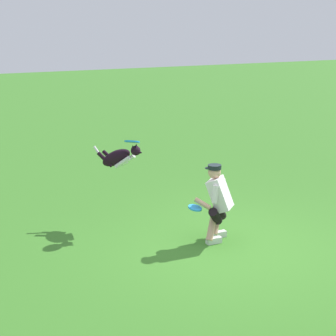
{
  "coord_description": "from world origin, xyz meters",
  "views": [
    {
      "loc": [
        4.35,
        6.93,
        3.6
      ],
      "look_at": [
        0.61,
        -1.11,
        1.13
      ],
      "focal_mm": 58.41,
      "sensor_mm": 36.0,
      "label": 1
    }
  ],
  "objects_px": {
    "dog": "(119,157)",
    "person": "(218,200)",
    "frisbee_flying": "(132,142)",
    "frisbee_held": "(195,208)"
  },
  "relations": [
    {
      "from": "dog",
      "to": "person",
      "type": "bearing_deg",
      "value": 1.79
    },
    {
      "from": "dog",
      "to": "frisbee_flying",
      "type": "height_order",
      "value": "frisbee_flying"
    },
    {
      "from": "person",
      "to": "dog",
      "type": "distance_m",
      "value": 1.96
    },
    {
      "from": "person",
      "to": "frisbee_held",
      "type": "bearing_deg",
      "value": 38.35
    },
    {
      "from": "person",
      "to": "dog",
      "type": "relative_size",
      "value": 1.47
    },
    {
      "from": "person",
      "to": "dog",
      "type": "height_order",
      "value": "dog"
    },
    {
      "from": "dog",
      "to": "frisbee_held",
      "type": "relative_size",
      "value": 3.86
    },
    {
      "from": "person",
      "to": "frisbee_flying",
      "type": "height_order",
      "value": "frisbee_flying"
    },
    {
      "from": "person",
      "to": "frisbee_flying",
      "type": "distance_m",
      "value": 1.78
    },
    {
      "from": "frisbee_flying",
      "to": "frisbee_held",
      "type": "height_order",
      "value": "frisbee_flying"
    }
  ]
}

